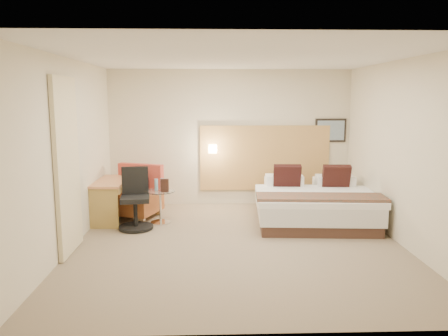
{
  "coord_description": "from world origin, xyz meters",
  "views": [
    {
      "loc": [
        -0.41,
        -6.2,
        2.15
      ],
      "look_at": [
        -0.18,
        0.76,
        1.02
      ],
      "focal_mm": 35.0,
      "sensor_mm": 36.0,
      "label": 1
    }
  ],
  "objects_px": {
    "lounge_chair": "(135,196)",
    "side_table": "(160,205)",
    "bed": "(313,204)",
    "desk_chair": "(135,204)",
    "desk": "(113,189)"
  },
  "relations": [
    {
      "from": "bed",
      "to": "desk_chair",
      "type": "relative_size",
      "value": 2.11
    },
    {
      "from": "lounge_chair",
      "to": "side_table",
      "type": "height_order",
      "value": "lounge_chair"
    },
    {
      "from": "bed",
      "to": "lounge_chair",
      "type": "relative_size",
      "value": 1.92
    },
    {
      "from": "side_table",
      "to": "desk",
      "type": "height_order",
      "value": "desk"
    },
    {
      "from": "lounge_chair",
      "to": "desk_chair",
      "type": "distance_m",
      "value": 0.76
    },
    {
      "from": "desk",
      "to": "bed",
      "type": "bearing_deg",
      "value": -3.54
    },
    {
      "from": "lounge_chair",
      "to": "desk_chair",
      "type": "xyz_separation_m",
      "value": [
        0.14,
        -0.74,
        0.04
      ]
    },
    {
      "from": "bed",
      "to": "desk",
      "type": "bearing_deg",
      "value": 176.46
    },
    {
      "from": "bed",
      "to": "desk_chair",
      "type": "distance_m",
      "value": 3.05
    },
    {
      "from": "side_table",
      "to": "desk",
      "type": "bearing_deg",
      "value": 165.4
    },
    {
      "from": "bed",
      "to": "side_table",
      "type": "height_order",
      "value": "bed"
    },
    {
      "from": "lounge_chair",
      "to": "side_table",
      "type": "relative_size",
      "value": 1.84
    },
    {
      "from": "side_table",
      "to": "desk",
      "type": "relative_size",
      "value": 0.51
    },
    {
      "from": "bed",
      "to": "side_table",
      "type": "xyz_separation_m",
      "value": [
        -2.66,
        -0.0,
        -0.0
      ]
    },
    {
      "from": "side_table",
      "to": "desk_chair",
      "type": "relative_size",
      "value": 0.6
    }
  ]
}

